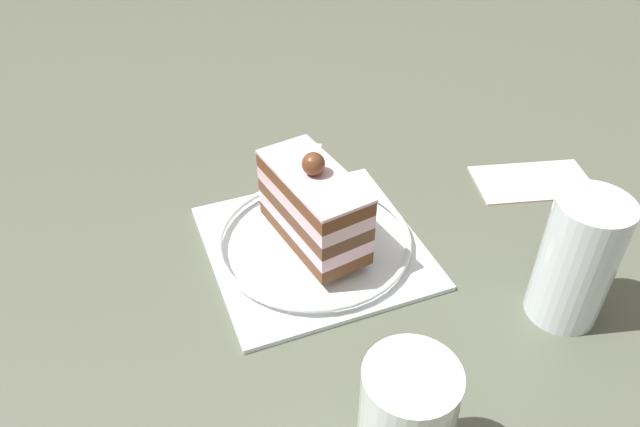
{
  "coord_description": "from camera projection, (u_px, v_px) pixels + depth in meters",
  "views": [
    {
      "loc": [
        -0.41,
        0.16,
        0.4
      ],
      "look_at": [
        -0.0,
        -0.0,
        0.05
      ],
      "focal_mm": 34.52,
      "sensor_mm": 36.0,
      "label": 1
    }
  ],
  "objects": [
    {
      "name": "drink_glass_far",
      "position": [
        575.0,
        267.0,
        0.5
      ],
      "size": [
        0.06,
        0.06,
        0.12
      ],
      "color": "silver",
      "rests_on": "ground_plane"
    },
    {
      "name": "cake_slice",
      "position": [
        320.0,
        207.0,
        0.56
      ],
      "size": [
        0.13,
        0.07,
        0.09
      ],
      "color": "#59331A",
      "rests_on": "dessert_plate"
    },
    {
      "name": "folded_napkin",
      "position": [
        533.0,
        181.0,
        0.67
      ],
      "size": [
        0.1,
        0.14,
        0.0
      ],
      "primitive_type": "cube",
      "rotation": [
        0.0,
        0.0,
        1.31
      ],
      "color": "beige",
      "rests_on": "ground_plane"
    },
    {
      "name": "ground_plane",
      "position": [
        314.0,
        249.0,
        0.59
      ],
      "size": [
        2.4,
        2.4,
        0.0
      ],
      "primitive_type": "plane",
      "color": "#525748"
    },
    {
      "name": "fork",
      "position": [
        314.0,
        179.0,
        0.65
      ],
      "size": [
        0.11,
        0.06,
        0.0
      ],
      "color": "silver",
      "rests_on": "dessert_plate"
    },
    {
      "name": "dessert_plate",
      "position": [
        320.0,
        245.0,
        0.58
      ],
      "size": [
        0.2,
        0.2,
        0.02
      ],
      "color": "white",
      "rests_on": "ground_plane"
    }
  ]
}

